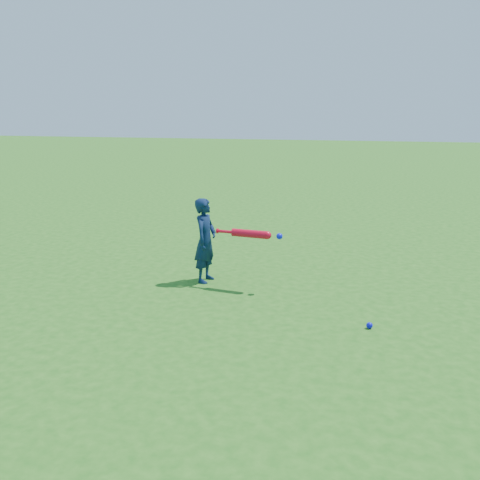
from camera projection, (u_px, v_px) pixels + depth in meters
The scene contains 4 objects.
ground at pixel (215, 288), 6.98m from camera, with size 80.00×80.00×0.00m, color #1F5E16.
child at pixel (205, 240), 7.15m from camera, with size 0.41×0.27×1.14m, color #0D1E3F.
ground_ball_blue at pixel (369, 325), 5.66m from camera, with size 0.07×0.07×0.07m, color #0C0DD2.
bat_swing at pixel (253, 234), 6.81m from camera, with size 0.90×0.14×0.10m.
Camera 1 is at (2.28, -6.25, 2.23)m, focal length 40.00 mm.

